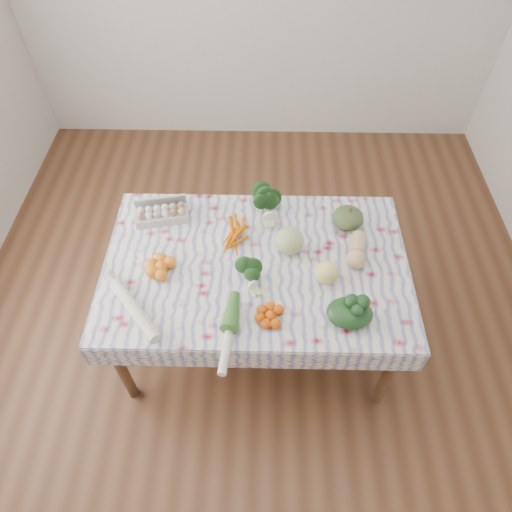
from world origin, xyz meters
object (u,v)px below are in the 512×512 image
cabbage (289,241)px  grapefruit (327,273)px  butternut_squash (357,249)px  dining_table (256,272)px  egg_carton (162,215)px  kabocha_squash (348,218)px

cabbage → grapefruit: cabbage is taller
cabbage → butternut_squash: 0.37m
grapefruit → dining_table: bearing=163.9°
dining_table → egg_carton: egg_carton is taller
kabocha_squash → cabbage: bearing=-149.5°
egg_carton → butternut_squash: bearing=-24.4°
butternut_squash → egg_carton: bearing=179.4°
dining_table → egg_carton: (-0.55, 0.31, 0.12)m
egg_carton → cabbage: 0.77m
egg_carton → grapefruit: size_ratio=2.48×
cabbage → grapefruit: (0.19, -0.20, -0.02)m
butternut_squash → kabocha_squash: bearing=109.0°
dining_table → kabocha_squash: size_ratio=9.06×
egg_carton → kabocha_squash: kabocha_squash is taller
kabocha_squash → grapefruit: bearing=-110.9°
kabocha_squash → grapefruit: size_ratio=1.44×
kabocha_squash → grapefruit: grapefruit is taller
butternut_squash → dining_table: bearing=-161.5°
grapefruit → egg_carton: bearing=155.7°
grapefruit → cabbage: bearing=133.6°
cabbage → butternut_squash: (0.37, -0.03, -0.03)m
butternut_squash → grapefruit: (-0.18, -0.17, 0.01)m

